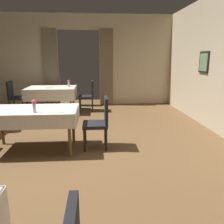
# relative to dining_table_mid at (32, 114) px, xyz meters

# --- Properties ---
(ground) EXTENTS (10.08, 10.08, 0.00)m
(ground) POSITION_rel_dining_table_mid_xyz_m (0.56, -0.15, -0.66)
(ground) COLOR brown
(wall_back) EXTENTS (6.40, 0.27, 3.00)m
(wall_back) POSITION_rel_dining_table_mid_xyz_m (0.56, 4.03, 0.85)
(wall_back) COLOR beige
(wall_back) RESTS_ON ground
(dining_table_mid) EXTENTS (1.56, 0.88, 0.75)m
(dining_table_mid) POSITION_rel_dining_table_mid_xyz_m (0.00, 0.00, 0.00)
(dining_table_mid) COLOR brown
(dining_table_mid) RESTS_ON ground
(dining_table_far) EXTENTS (1.42, 1.05, 0.75)m
(dining_table_far) POSITION_rel_dining_table_mid_xyz_m (-0.20, 2.93, -0.01)
(dining_table_far) COLOR brown
(dining_table_far) RESTS_ON ground
(chair_mid_right) EXTENTS (0.45, 0.44, 0.93)m
(chair_mid_right) POSITION_rel_dining_table_mid_xyz_m (1.17, 0.03, -0.15)
(chair_mid_right) COLOR black
(chair_mid_right) RESTS_ON ground
(chair_far_right) EXTENTS (0.45, 0.44, 0.93)m
(chair_far_right) POSITION_rel_dining_table_mid_xyz_m (0.90, 3.00, -0.15)
(chair_far_right) COLOR black
(chair_far_right) RESTS_ON ground
(chair_far_left) EXTENTS (0.45, 0.44, 0.93)m
(chair_far_left) POSITION_rel_dining_table_mid_xyz_m (-1.30, 2.97, -0.15)
(chair_far_left) COLOR black
(chair_far_left) RESTS_ON ground
(flower_vase_mid) EXTENTS (0.07, 0.07, 0.21)m
(flower_vase_mid) POSITION_rel_dining_table_mid_xyz_m (0.13, -0.29, 0.20)
(flower_vase_mid) COLOR silver
(flower_vase_mid) RESTS_ON dining_table_mid
(plate_mid_b) EXTENTS (0.19, 0.19, 0.01)m
(plate_mid_b) POSITION_rel_dining_table_mid_xyz_m (0.52, -0.26, 0.09)
(plate_mid_b) COLOR white
(plate_mid_b) RESTS_ON dining_table_mid
(flower_vase_far) EXTENTS (0.07, 0.07, 0.21)m
(flower_vase_far) POSITION_rel_dining_table_mid_xyz_m (0.31, 2.99, 0.20)
(flower_vase_far) COLOR silver
(flower_vase_far) RESTS_ON dining_table_far
(plate_far_b) EXTENTS (0.20, 0.20, 0.01)m
(plate_far_b) POSITION_rel_dining_table_mid_xyz_m (-0.24, 2.80, 0.09)
(plate_far_b) COLOR white
(plate_far_b) RESTS_ON dining_table_far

